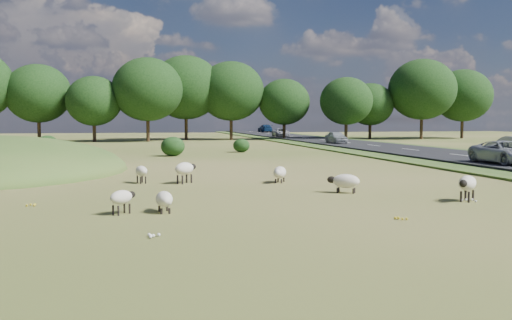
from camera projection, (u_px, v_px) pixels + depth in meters
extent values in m
plane|color=#40591C|center=(185.00, 159.00, 41.90)|extent=(160.00, 160.00, 0.00)
cube|color=black|center=(382.00, 148.00, 55.72)|extent=(8.00, 150.00, 0.25)
cylinder|color=black|center=(39.00, 128.00, 73.93)|extent=(0.44, 0.44, 3.61)
ellipsoid|color=black|center=(38.00, 93.00, 73.61)|extent=(8.41, 8.41, 7.57)
cylinder|color=black|center=(94.00, 130.00, 72.65)|extent=(0.44, 0.44, 3.02)
ellipsoid|color=black|center=(94.00, 101.00, 72.38)|extent=(7.04, 7.04, 6.34)
cylinder|color=black|center=(148.00, 126.00, 73.55)|extent=(0.44, 0.44, 3.90)
ellipsoid|color=black|center=(147.00, 89.00, 73.20)|extent=(9.09, 9.09, 8.18)
cylinder|color=black|center=(186.00, 125.00, 79.42)|extent=(0.44, 0.44, 4.22)
ellipsoid|color=black|center=(186.00, 88.00, 79.05)|extent=(9.85, 9.85, 8.86)
cylinder|color=black|center=(231.00, 126.00, 79.76)|extent=(0.44, 0.44, 3.94)
ellipsoid|color=black|center=(231.00, 91.00, 79.41)|extent=(9.20, 9.20, 8.28)
cylinder|color=black|center=(284.00, 129.00, 80.38)|extent=(0.44, 0.44, 3.09)
ellipsoid|color=black|center=(284.00, 102.00, 80.11)|extent=(7.20, 7.20, 6.48)
cylinder|color=black|center=(346.00, 129.00, 78.52)|extent=(0.44, 0.44, 3.12)
ellipsoid|color=black|center=(346.00, 101.00, 78.24)|extent=(7.29, 7.29, 6.56)
cylinder|color=black|center=(370.00, 129.00, 83.27)|extent=(0.44, 0.44, 2.93)
ellipsoid|color=black|center=(370.00, 104.00, 83.02)|extent=(6.84, 6.84, 6.16)
cylinder|color=black|center=(421.00, 125.00, 82.39)|extent=(0.44, 0.44, 4.16)
ellipsoid|color=black|center=(422.00, 89.00, 82.03)|extent=(9.71, 9.71, 8.74)
cylinder|color=black|center=(462.00, 126.00, 85.86)|extent=(0.44, 0.44, 3.74)
ellipsoid|color=black|center=(463.00, 96.00, 85.54)|extent=(8.72, 8.72, 7.84)
ellipsoid|color=black|center=(173.00, 146.00, 44.63)|extent=(1.87, 1.87, 1.53)
ellipsoid|color=black|center=(241.00, 145.00, 49.86)|extent=(1.46, 1.46, 1.19)
ellipsoid|color=black|center=(48.00, 144.00, 50.10)|extent=(1.81, 1.81, 1.48)
ellipsoid|color=beige|center=(164.00, 199.00, 17.71)|extent=(0.58, 1.00, 0.49)
ellipsoid|color=black|center=(162.00, 196.00, 18.21)|extent=(0.26, 0.33, 0.25)
cylinder|color=black|center=(159.00, 209.00, 17.97)|extent=(0.07, 0.07, 0.18)
cylinder|color=black|center=(167.00, 208.00, 18.04)|extent=(0.07, 0.07, 0.18)
cylinder|color=black|center=(161.00, 211.00, 17.43)|extent=(0.07, 0.07, 0.18)
cylinder|color=black|center=(169.00, 211.00, 17.50)|extent=(0.07, 0.07, 0.18)
ellipsoid|color=beige|center=(184.00, 168.00, 25.70)|extent=(1.18, 1.20, 0.56)
ellipsoid|color=black|center=(193.00, 167.00, 26.21)|extent=(0.44, 0.44, 0.28)
cylinder|color=black|center=(187.00, 178.00, 26.08)|extent=(0.08, 0.08, 0.40)
cylinder|color=black|center=(191.00, 179.00, 25.94)|extent=(0.08, 0.08, 0.40)
cylinder|color=black|center=(178.00, 180.00, 25.54)|extent=(0.08, 0.08, 0.40)
cylinder|color=black|center=(182.00, 180.00, 25.39)|extent=(0.08, 0.08, 0.40)
ellipsoid|color=beige|center=(280.00, 172.00, 26.10)|extent=(0.96, 1.20, 0.55)
ellipsoid|color=silver|center=(277.00, 173.00, 25.54)|extent=(0.38, 0.42, 0.27)
cylinder|color=black|center=(281.00, 181.00, 25.79)|extent=(0.08, 0.08, 0.20)
cylinder|color=black|center=(276.00, 181.00, 25.85)|extent=(0.08, 0.08, 0.20)
cylinder|color=black|center=(284.00, 180.00, 26.40)|extent=(0.08, 0.08, 0.20)
cylinder|color=black|center=(278.00, 180.00, 26.46)|extent=(0.08, 0.08, 0.20)
ellipsoid|color=beige|center=(346.00, 181.00, 22.41)|extent=(1.21, 1.03, 0.55)
ellipsoid|color=black|center=(332.00, 180.00, 22.60)|extent=(0.43, 0.40, 0.28)
cylinder|color=black|center=(337.00, 191.00, 22.41)|extent=(0.08, 0.08, 0.20)
cylinder|color=black|center=(339.00, 190.00, 22.67)|extent=(0.08, 0.08, 0.20)
cylinder|color=black|center=(353.00, 191.00, 22.21)|extent=(0.08, 0.08, 0.20)
cylinder|color=black|center=(354.00, 190.00, 22.47)|extent=(0.08, 0.08, 0.20)
ellipsoid|color=beige|center=(141.00, 171.00, 25.82)|extent=(0.71, 1.00, 0.46)
ellipsoid|color=silver|center=(138.00, 169.00, 26.25)|extent=(0.29, 0.34, 0.23)
cylinder|color=black|center=(137.00, 179.00, 26.03)|extent=(0.07, 0.07, 0.33)
cylinder|color=black|center=(142.00, 179.00, 26.13)|extent=(0.07, 0.07, 0.33)
cylinder|color=black|center=(141.00, 180.00, 25.56)|extent=(0.07, 0.07, 0.33)
cylinder|color=black|center=(146.00, 180.00, 25.66)|extent=(0.07, 0.07, 0.33)
ellipsoid|color=beige|center=(467.00, 183.00, 20.15)|extent=(1.14, 1.13, 0.54)
ellipsoid|color=black|center=(463.00, 183.00, 19.67)|extent=(0.42, 0.42, 0.27)
cylinder|color=black|center=(469.00, 197.00, 19.85)|extent=(0.08, 0.08, 0.38)
cylinder|color=black|center=(461.00, 197.00, 20.00)|extent=(0.08, 0.08, 0.38)
cylinder|color=black|center=(473.00, 195.00, 20.36)|extent=(0.08, 0.08, 0.38)
cylinder|color=black|center=(466.00, 195.00, 20.51)|extent=(0.08, 0.08, 0.38)
ellipsoid|color=beige|center=(121.00, 197.00, 17.37)|extent=(0.90, 0.94, 0.44)
ellipsoid|color=black|center=(131.00, 195.00, 17.77)|extent=(0.34, 0.34, 0.22)
cylinder|color=black|center=(124.00, 208.00, 17.67)|extent=(0.06, 0.06, 0.31)
cylinder|color=black|center=(130.00, 209.00, 17.57)|extent=(0.06, 0.06, 0.31)
cylinder|color=black|center=(113.00, 210.00, 17.24)|extent=(0.06, 0.06, 0.31)
cylinder|color=black|center=(118.00, 211.00, 17.13)|extent=(0.06, 0.06, 0.31)
imported|color=#ACAFB4|center=(506.00, 152.00, 33.99)|extent=(2.27, 4.91, 1.37)
imported|color=#ABAEB3|center=(336.00, 137.00, 62.93)|extent=(1.59, 3.95, 1.34)
imported|color=navy|center=(265.00, 128.00, 115.24)|extent=(2.15, 5.28, 1.53)
imported|color=#B9BBC1|center=(281.00, 132.00, 87.24)|extent=(2.03, 4.41, 1.23)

